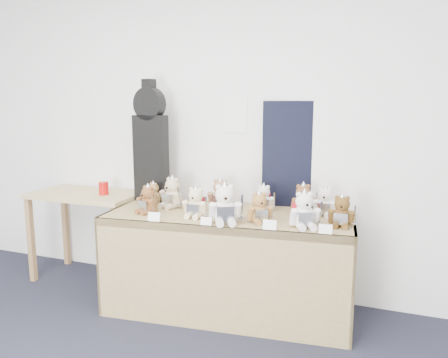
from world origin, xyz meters
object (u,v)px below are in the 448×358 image
at_px(display_table, 227,237).
at_px(teddy_front_end, 342,212).
at_px(teddy_back_centre_left, 220,195).
at_px(side_table, 87,206).
at_px(guitar_case, 151,143).
at_px(teddy_back_end, 325,203).
at_px(teddy_back_right, 303,200).
at_px(teddy_back_far_left, 153,194).
at_px(teddy_back_left, 172,194).
at_px(teddy_back_centre_right, 264,199).
at_px(teddy_front_left, 196,204).
at_px(teddy_front_right, 259,209).
at_px(red_cup, 104,188).
at_px(teddy_front_far_right, 304,211).
at_px(teddy_front_far_left, 148,201).
at_px(teddy_front_centre, 225,206).

bearing_deg(display_table, teddy_front_end, -5.66).
bearing_deg(teddy_back_centre_left, teddy_front_end, -14.17).
height_order(side_table, guitar_case, guitar_case).
bearing_deg(teddy_back_end, guitar_case, -177.54).
height_order(teddy_back_right, teddy_back_far_left, teddy_back_right).
relative_size(teddy_back_centre_left, teddy_back_end, 1.08).
bearing_deg(teddy_back_left, teddy_back_centre_right, 29.74).
height_order(guitar_case, teddy_front_left, guitar_case).
distance_m(guitar_case, teddy_back_centre_right, 1.09).
height_order(teddy_front_right, teddy_front_end, same).
height_order(red_cup, teddy_front_far_right, teddy_front_far_right).
bearing_deg(teddy_back_left, display_table, 6.13).
xyz_separation_m(teddy_front_left, teddy_back_end, (0.90, 0.39, -0.00)).
distance_m(guitar_case, teddy_front_far_left, 0.59).
height_order(teddy_front_left, teddy_back_right, teddy_back_right).
bearing_deg(teddy_back_end, side_table, -176.86).
distance_m(red_cup, teddy_front_far_right, 1.88).
xyz_separation_m(guitar_case, teddy_back_centre_left, (0.65, -0.02, -0.40)).
bearing_deg(teddy_back_centre_right, teddy_back_far_left, 174.87).
bearing_deg(red_cup, teddy_front_left, -15.63).
xyz_separation_m(teddy_back_centre_right, teddy_back_end, (0.48, 0.01, 0.01)).
bearing_deg(guitar_case, teddy_front_far_left, -56.84).
bearing_deg(side_table, teddy_back_far_left, -4.58).
distance_m(teddy_front_left, teddy_back_centre_left, 0.34).
bearing_deg(red_cup, teddy_front_far_left, -26.31).
height_order(side_table, teddy_back_end, teddy_back_end).
distance_m(teddy_front_far_left, teddy_back_end, 1.37).
bearing_deg(side_table, teddy_front_right, -9.94).
bearing_deg(teddy_back_right, teddy_back_left, 164.87).
bearing_deg(teddy_back_centre_right, display_table, -141.65).
distance_m(teddy_front_far_right, teddy_front_end, 0.27).
bearing_deg(teddy_front_right, teddy_back_left, 133.14).
distance_m(teddy_front_right, teddy_back_right, 0.43).
bearing_deg(side_table, red_cup, -4.79).
xyz_separation_m(teddy_front_end, teddy_back_centre_right, (-0.63, 0.26, -0.01)).
bearing_deg(teddy_front_far_right, teddy_front_right, 150.48).
distance_m(side_table, guitar_case, 0.90).
bearing_deg(teddy_back_centre_left, teddy_back_far_left, -174.93).
bearing_deg(teddy_back_centre_left, red_cup, 179.85).
distance_m(guitar_case, teddy_back_end, 1.54).
distance_m(teddy_front_far_right, teddy_back_far_left, 1.35).
bearing_deg(guitar_case, red_cup, -165.42).
bearing_deg(teddy_front_centre, teddy_front_right, 1.74).
height_order(display_table, guitar_case, guitar_case).
height_order(guitar_case, teddy_back_end, guitar_case).
bearing_deg(teddy_back_centre_right, teddy_front_left, -150.52).
relative_size(teddy_front_far_left, teddy_back_end, 0.99).
xyz_separation_m(teddy_front_centre, teddy_front_right, (0.22, 0.11, -0.03)).
distance_m(teddy_back_centre_right, teddy_back_far_left, 0.94).
bearing_deg(teddy_front_end, teddy_front_left, -174.22).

